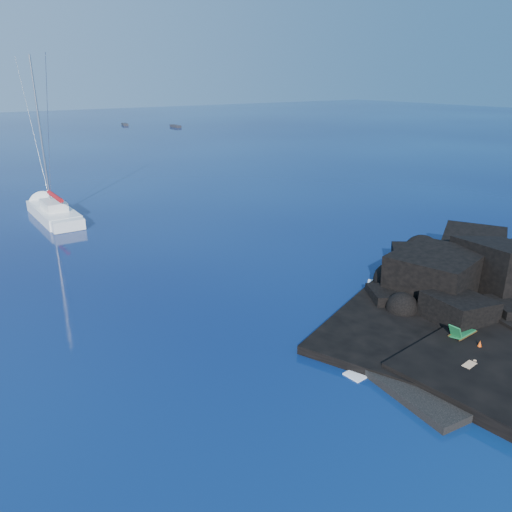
{
  "coord_description": "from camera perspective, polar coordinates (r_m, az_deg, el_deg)",
  "views": [
    {
      "loc": [
        -14.61,
        -10.72,
        12.83
      ],
      "look_at": [
        2.32,
        13.9,
        2.0
      ],
      "focal_mm": 35.0,
      "sensor_mm": 36.0,
      "label": 1
    }
  ],
  "objects": [
    {
      "name": "ground",
      "position": [
        22.2,
        16.25,
        -16.3
      ],
      "size": [
        400.0,
        400.0,
        0.0
      ],
      "primitive_type": "plane",
      "color": "#030331",
      "rests_on": "ground"
    },
    {
      "name": "headland",
      "position": [
        33.39,
        26.75,
        -4.95
      ],
      "size": [
        24.0,
        24.0,
        3.6
      ],
      "primitive_type": null,
      "color": "black",
      "rests_on": "ground"
    },
    {
      "name": "beach",
      "position": [
        25.6,
        21.99,
        -11.77
      ],
      "size": [
        9.08,
        6.86,
        0.7
      ],
      "primitive_type": "cube",
      "rotation": [
        0.0,
        0.0,
        -0.1
      ],
      "color": "black",
      "rests_on": "ground"
    },
    {
      "name": "surf_foam",
      "position": [
        28.22,
        15.03,
        -7.87
      ],
      "size": [
        10.0,
        8.0,
        0.06
      ],
      "primitive_type": null,
      "color": "white",
      "rests_on": "ground"
    },
    {
      "name": "sailboat",
      "position": [
        51.49,
        -22.07,
        4.02
      ],
      "size": [
        3.03,
        14.02,
        14.68
      ],
      "primitive_type": null,
      "rotation": [
        0.0,
        0.0,
        0.01
      ],
      "color": "white",
      "rests_on": "ground"
    },
    {
      "name": "deck_chair",
      "position": [
        27.15,
        22.6,
        -7.77
      ],
      "size": [
        1.69,
        0.82,
        1.14
      ],
      "primitive_type": null,
      "rotation": [
        0.0,
        0.0,
        0.06
      ],
      "color": "#176833",
      "rests_on": "beach"
    },
    {
      "name": "towel",
      "position": [
        24.93,
        23.12,
        -11.84
      ],
      "size": [
        1.8,
        1.01,
        0.05
      ],
      "primitive_type": "cube",
      "rotation": [
        0.0,
        0.0,
        0.12
      ],
      "color": "beige",
      "rests_on": "beach"
    },
    {
      "name": "sunbather",
      "position": [
        24.85,
        23.17,
        -11.53
      ],
      "size": [
        1.68,
        0.69,
        0.28
      ],
      "primitive_type": null,
      "rotation": [
        0.0,
        0.0,
        0.12
      ],
      "color": "#E1A876",
      "rests_on": "towel"
    },
    {
      "name": "marker_cone",
      "position": [
        26.52,
        24.17,
        -9.37
      ],
      "size": [
        0.5,
        0.5,
        0.57
      ],
      "primitive_type": "cone",
      "rotation": [
        0.0,
        0.0,
        -0.43
      ],
      "color": "#F84C0D",
      "rests_on": "beach"
    },
    {
      "name": "distant_boat_a",
      "position": [
        145.41,
        -14.76,
        14.24
      ],
      "size": [
        2.03,
        4.25,
        0.54
      ],
      "primitive_type": "cube",
      "rotation": [
        0.0,
        0.0,
        -0.19
      ],
      "color": "#25252A",
      "rests_on": "ground"
    },
    {
      "name": "distant_boat_b",
      "position": [
        137.31,
        -9.18,
        14.33
      ],
      "size": [
        1.43,
        4.44,
        0.59
      ],
      "primitive_type": "cube",
      "rotation": [
        0.0,
        0.0,
        -0.01
      ],
      "color": "#252529",
      "rests_on": "ground"
    }
  ]
}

